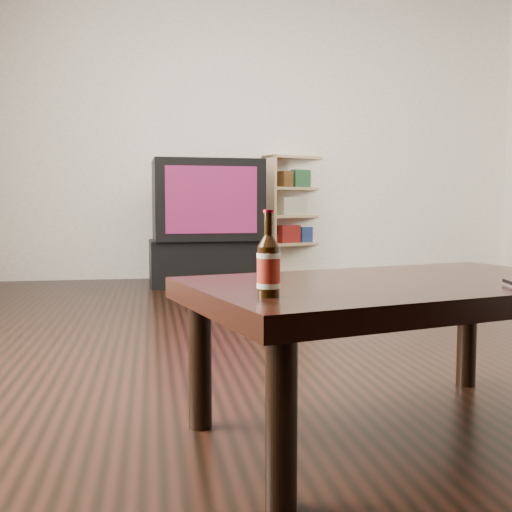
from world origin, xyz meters
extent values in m
cube|color=black|center=(0.00, 0.00, -0.01)|extent=(5.00, 6.00, 0.01)
cube|color=beige|center=(0.00, 3.01, 1.35)|extent=(5.00, 0.02, 2.70)
cube|color=black|center=(-0.54, 2.46, 0.19)|extent=(0.97, 0.51, 0.38)
cube|color=black|center=(-0.54, 2.46, 0.71)|extent=(0.90, 0.59, 0.66)
cube|color=#A20606|center=(-0.53, 2.18, 0.71)|extent=(0.73, 0.04, 0.53)
cube|color=tan|center=(0.06, 2.93, 0.56)|extent=(0.13, 0.27, 1.13)
cube|color=tan|center=(0.60, 3.14, 0.56)|extent=(0.13, 0.27, 1.13)
cube|color=tan|center=(0.33, 3.04, 1.11)|extent=(0.67, 0.49, 0.03)
cube|color=tan|center=(0.33, 3.04, 0.01)|extent=(0.67, 0.49, 0.03)
cube|color=tan|center=(0.28, 3.15, 0.56)|extent=(0.57, 0.25, 1.13)
cube|color=tan|center=(0.33, 3.04, 0.30)|extent=(0.61, 0.44, 0.03)
cube|color=tan|center=(0.33, 3.04, 0.56)|extent=(0.61, 0.44, 0.03)
cube|color=tan|center=(0.33, 3.04, 0.82)|extent=(0.61, 0.44, 0.03)
cube|color=maroon|center=(0.25, 2.99, 0.40)|extent=(0.26, 0.24, 0.16)
cube|color=navy|center=(0.43, 3.06, 0.39)|extent=(0.19, 0.21, 0.15)
cube|color=beige|center=(0.29, 3.00, 0.66)|extent=(0.31, 0.26, 0.16)
cube|color=#255831|center=(0.37, 3.04, 0.92)|extent=(0.23, 0.23, 0.16)
cube|color=#533517|center=(0.22, 2.97, 0.91)|extent=(0.16, 0.20, 0.15)
cube|color=black|center=(-0.30, -0.92, 0.42)|extent=(1.33, 0.97, 0.06)
cylinder|color=black|center=(-0.73, -1.31, 0.19)|extent=(0.08, 0.08, 0.39)
cylinder|color=black|center=(-0.87, -0.79, 0.19)|extent=(0.08, 0.08, 0.39)
cylinder|color=black|center=(0.14, -0.53, 0.19)|extent=(0.08, 0.08, 0.39)
cylinder|color=black|center=(-0.73, -1.16, 0.51)|extent=(0.06, 0.06, 0.12)
cylinder|color=maroon|center=(-0.73, -1.16, 0.51)|extent=(0.06, 0.06, 0.07)
cylinder|color=#C1B89B|center=(-0.73, -1.16, 0.54)|extent=(0.06, 0.06, 0.01)
cylinder|color=#C1B89B|center=(-0.73, -1.16, 0.47)|extent=(0.06, 0.06, 0.01)
cone|color=black|center=(-0.73, -1.16, 0.58)|extent=(0.06, 0.06, 0.03)
cylinder|color=black|center=(-0.73, -1.16, 0.62)|extent=(0.02, 0.02, 0.05)
cylinder|color=maroon|center=(-0.73, -1.16, 0.65)|extent=(0.03, 0.03, 0.01)
camera|label=1|loc=(-1.00, -2.53, 0.66)|focal=42.00mm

